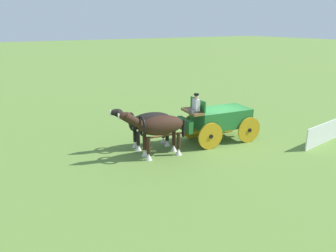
% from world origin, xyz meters
% --- Properties ---
extents(ground_plane, '(220.00, 220.00, 0.00)m').
position_xyz_m(ground_plane, '(0.00, 0.00, 0.00)').
color(ground_plane, olive).
extents(show_wagon, '(5.94, 2.25, 2.72)m').
position_xyz_m(show_wagon, '(0.15, -0.01, 1.19)').
color(show_wagon, '#236B2D').
rests_on(show_wagon, ground).
extents(draft_horse_near, '(3.18, 1.14, 2.29)m').
position_xyz_m(draft_horse_near, '(3.84, 0.23, 1.41)').
color(draft_horse_near, '#331E14').
rests_on(draft_horse_near, ground).
extents(draft_horse_off, '(3.23, 1.12, 2.13)m').
position_xyz_m(draft_horse_off, '(3.71, -1.06, 1.28)').
color(draft_horse_off, black).
rests_on(draft_horse_off, ground).
extents(sponsor_banner, '(3.17, 0.54, 1.10)m').
position_xyz_m(sponsor_banner, '(-4.11, 3.11, 0.55)').
color(sponsor_banner, silver).
rests_on(sponsor_banner, ground).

